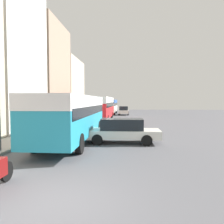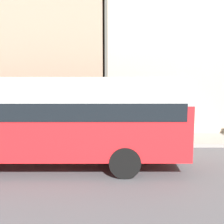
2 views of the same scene
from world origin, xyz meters
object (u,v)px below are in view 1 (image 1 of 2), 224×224
(bus_lead, at_px, (73,112))
(car_far_curb, at_px, (122,130))
(car_crossing, at_px, (124,111))
(pedestrian_near_curb, at_px, (92,109))
(bus_third_in_line, at_px, (109,105))
(bus_following, at_px, (101,106))

(bus_lead, distance_m, car_far_curb, 3.32)
(car_crossing, bearing_deg, pedestrian_near_curb, 153.38)
(car_crossing, bearing_deg, bus_lead, -95.67)
(bus_third_in_line, bearing_deg, car_crossing, -38.62)
(pedestrian_near_curb, bearing_deg, bus_third_in_line, -15.39)
(bus_lead, height_order, pedestrian_near_curb, bus_lead)
(car_crossing, bearing_deg, bus_third_in_line, 141.38)
(bus_lead, bearing_deg, bus_following, 90.10)
(bus_third_in_line, bearing_deg, car_far_curb, -83.55)
(bus_following, bearing_deg, pedestrian_near_curb, 103.91)
(car_far_curb, bearing_deg, bus_lead, 84.52)
(bus_lead, xyz_separation_m, car_crossing, (2.64, 26.60, -1.07))
(bus_lead, relative_size, bus_third_in_line, 1.01)
(bus_third_in_line, xyz_separation_m, car_crossing, (2.82, -2.25, -1.03))
(bus_lead, relative_size, car_crossing, 2.73)
(car_crossing, xyz_separation_m, pedestrian_near_curb, (-6.54, 3.28, 0.15))
(bus_lead, bearing_deg, pedestrian_near_curb, 97.44)
(car_crossing, relative_size, pedestrian_near_curb, 2.39)
(bus_lead, distance_m, car_crossing, 26.75)
(pedestrian_near_curb, bearing_deg, bus_lead, -82.56)
(bus_following, height_order, car_crossing, bus_following)
(bus_lead, relative_size, bus_following, 0.95)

